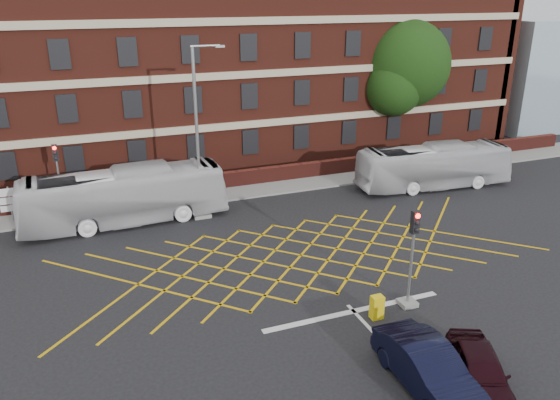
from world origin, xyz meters
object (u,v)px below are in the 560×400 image
object	(u,v)px
street_lamp	(200,160)
direction_signs	(10,201)
car_maroon	(479,371)
traffic_light_far	(60,187)
deciduous_tree	(405,71)
bus_left	(124,196)
car_navy	(428,368)
bus_right	(434,166)
traffic_light_near	(411,268)
utility_cabinet	(377,307)

from	to	relation	value
street_lamp	direction_signs	distance (m)	10.85
car_maroon	traffic_light_far	size ratio (longest dim) A/B	0.95
deciduous_tree	street_lamp	xyz separation A→B (m)	(-18.36, -7.63, -3.15)
bus_left	street_lamp	bearing A→B (deg)	-100.81
car_navy	car_maroon	bearing A→B (deg)	-20.83
bus_right	car_navy	size ratio (longest dim) A/B	2.20
direction_signs	bus_right	bearing A→B (deg)	-7.55
direction_signs	traffic_light_far	bearing A→B (deg)	6.75
car_maroon	deciduous_tree	bearing A→B (deg)	87.08
street_lamp	direction_signs	size ratio (longest dim) A/B	4.42
bus_left	car_navy	distance (m)	19.52
traffic_light_near	utility_cabinet	distance (m)	2.17
utility_cabinet	direction_signs	bearing A→B (deg)	132.02
traffic_light_near	bus_right	bearing A→B (deg)	50.50
utility_cabinet	traffic_light_near	bearing A→B (deg)	11.98
bus_right	direction_signs	world-z (taller)	bus_right
bus_left	utility_cabinet	distance (m)	16.04
deciduous_tree	direction_signs	size ratio (longest dim) A/B	4.76
bus_left	car_maroon	world-z (taller)	bus_left
car_maroon	bus_left	bearing A→B (deg)	141.19
bus_right	deciduous_tree	distance (m)	10.08
traffic_light_far	street_lamp	size ratio (longest dim) A/B	0.44
bus_left	utility_cabinet	size ratio (longest dim) A/B	11.50
bus_right	car_maroon	bearing A→B (deg)	154.30
traffic_light_near	street_lamp	distance (m)	14.00
traffic_light_near	traffic_light_far	size ratio (longest dim) A/B	1.00
bus_left	traffic_light_far	distance (m)	4.13
bus_right	car_navy	distance (m)	20.68
traffic_light_near	direction_signs	distance (m)	22.26
deciduous_tree	direction_signs	xyz separation A→B (m)	(-28.64, -4.82, -5.18)
bus_right	traffic_light_far	xyz separation A→B (m)	(-23.22, 3.75, 0.31)
deciduous_tree	car_navy	bearing A→B (deg)	-121.01
car_navy	deciduous_tree	size ratio (longest dim) A/B	0.45
bus_left	deciduous_tree	distance (m)	24.19
car_maroon	street_lamp	distance (m)	18.78
street_lamp	traffic_light_far	bearing A→B (deg)	157.57
traffic_light_near	utility_cabinet	bearing A→B (deg)	-168.02
deciduous_tree	utility_cabinet	xyz separation A→B (m)	(-14.37, -20.67, -6.06)
bus_right	direction_signs	distance (m)	26.15
street_lamp	car_navy	bearing A→B (deg)	-78.89
bus_right	car_maroon	size ratio (longest dim) A/B	2.56
bus_left	car_maroon	xyz separation A→B (m)	(9.23, -18.57, -0.89)
car_navy	direction_signs	bearing A→B (deg)	125.12
bus_right	car_maroon	distance (m)	20.32
car_navy	traffic_light_near	distance (m)	5.25
traffic_light_near	street_lamp	bearing A→B (deg)	114.28
car_navy	deciduous_tree	xyz separation A→B (m)	(14.97, 24.90, 5.78)
utility_cabinet	car_maroon	bearing A→B (deg)	-78.67
car_maroon	deciduous_tree	size ratio (longest dim) A/B	0.39
car_maroon	street_lamp	size ratio (longest dim) A/B	0.42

